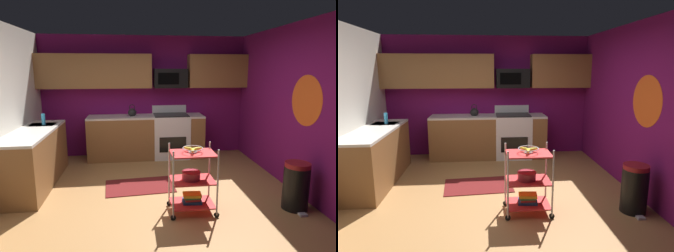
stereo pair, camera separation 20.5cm
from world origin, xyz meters
The scene contains 16 objects.
floor centered at (0.00, 0.00, -0.02)m, with size 4.40×4.80×0.04m, color #A87542.
wall_back centered at (0.00, 2.43, 1.30)m, with size 4.52×0.06×2.60m, color #6B1156.
wall_right centered at (2.23, 0.00, 1.30)m, with size 0.06×4.80×2.60m, color #6B1156.
wall_flower_decal centered at (2.20, -0.12, 1.45)m, with size 0.74×0.74×0.00m, color #E5591E.
counter_run centered at (-0.86, 1.52, 0.46)m, with size 3.42×2.58×0.92m.
oven_range centered at (0.53, 2.10, 0.48)m, with size 0.76×0.65×1.10m.
upper_cabinets centered at (-0.12, 2.23, 1.85)m, with size 4.40×0.33×0.70m.
microwave centered at (0.53, 2.21, 1.70)m, with size 0.70×0.39×0.40m.
rolling_cart centered at (0.47, -0.44, 0.45)m, with size 0.64×0.43×0.91m.
fruit_bowl centered at (0.47, -0.44, 0.88)m, with size 0.27×0.27×0.07m.
mixing_bowl_large centered at (0.46, -0.44, 0.52)m, with size 0.25×0.25×0.11m.
book_stack centered at (0.47, -0.44, 0.19)m, with size 0.27×0.20×0.13m.
kettle centered at (-0.29, 2.10, 1.00)m, with size 0.21×0.18×0.26m.
dish_soap_bottle centered at (-1.86, 1.29, 1.02)m, with size 0.06×0.06×0.20m, color #2D8CBF.
trash_can centered at (1.90, -0.53, 0.33)m, with size 0.34×0.42×0.66m.
floor_rug centered at (-0.20, 0.51, 0.01)m, with size 1.10×0.70×0.01m, color maroon.
Camera 1 is at (-0.31, -4.00, 1.90)m, focal length 31.03 mm.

